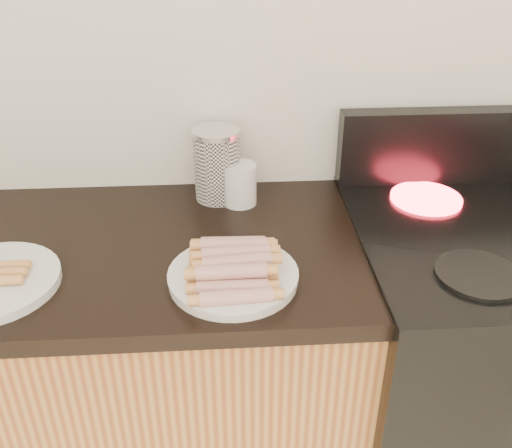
{
  "coord_description": "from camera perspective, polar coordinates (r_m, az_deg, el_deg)",
  "views": [
    {
      "loc": [
        0.09,
        0.58,
        1.6
      ],
      "look_at": [
        0.16,
        1.62,
        0.99
      ],
      "focal_mm": 40.0,
      "sensor_mm": 36.0,
      "label": 1
    }
  ],
  "objects": [
    {
      "name": "wall_back",
      "position": [
        1.45,
        -7.56,
        18.27
      ],
      "size": [
        4.0,
        0.04,
        2.6
      ],
      "primitive_type": "cube",
      "color": "silver",
      "rests_on": "ground"
    },
    {
      "name": "stove",
      "position": [
        1.73,
        21.64,
        -13.78
      ],
      "size": [
        0.76,
        0.65,
        0.91
      ],
      "color": "black",
      "rests_on": "floor"
    },
    {
      "name": "stove_panel",
      "position": [
        1.65,
        21.46,
        7.33
      ],
      "size": [
        0.76,
        0.06,
        0.2
      ],
      "primitive_type": "cube",
      "color": "black",
      "rests_on": "stove"
    },
    {
      "name": "burner_near_left",
      "position": [
        1.26,
        21.44,
        -4.76
      ],
      "size": [
        0.18,
        0.18,
        0.01
      ],
      "primitive_type": "cylinder",
      "color": "black",
      "rests_on": "stove"
    },
    {
      "name": "burner_far_left",
      "position": [
        1.53,
        16.64,
        2.48
      ],
      "size": [
        0.18,
        0.18,
        0.01
      ],
      "primitive_type": "cylinder",
      "color": "#FF1E2D",
      "rests_on": "stove"
    },
    {
      "name": "main_plate",
      "position": [
        1.18,
        -2.29,
        -5.4
      ],
      "size": [
        0.31,
        0.31,
        0.02
      ],
      "primitive_type": "cylinder",
      "rotation": [
        0.0,
        0.0,
        -0.21
      ],
      "color": "white",
      "rests_on": "counter_slab"
    },
    {
      "name": "hotdog_pile",
      "position": [
        1.16,
        -2.32,
        -4.07
      ],
      "size": [
        0.14,
        0.22,
        0.06
      ],
      "rotation": [
        0.0,
        0.0,
        0.0
      ],
      "color": "maroon",
      "rests_on": "main_plate"
    },
    {
      "name": "canister",
      "position": [
        1.47,
        -3.9,
        5.97
      ],
      "size": [
        0.12,
        0.12,
        0.19
      ],
      "rotation": [
        0.0,
        0.0,
        0.42
      ],
      "color": "white",
      "rests_on": "counter_slab"
    },
    {
      "name": "mug",
      "position": [
        1.45,
        -1.64,
        3.99
      ],
      "size": [
        0.1,
        0.1,
        0.11
      ],
      "primitive_type": "cylinder",
      "rotation": [
        0.0,
        0.0,
        -0.13
      ],
      "color": "silver",
      "rests_on": "counter_slab"
    }
  ]
}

